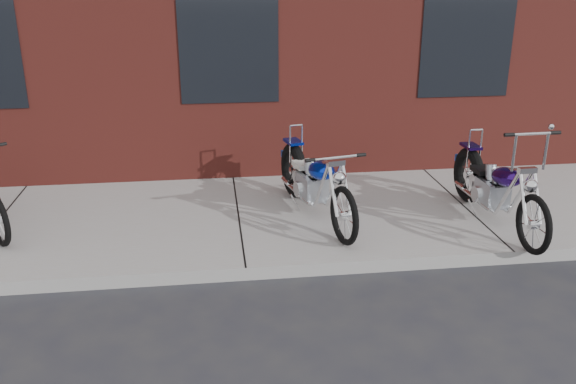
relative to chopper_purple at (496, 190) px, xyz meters
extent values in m
plane|color=#24252D|center=(-3.13, -0.85, -0.57)|extent=(120.00, 120.00, 0.00)
cube|color=gray|center=(-3.13, 0.65, -0.50)|extent=(22.00, 3.00, 0.15)
torus|color=black|center=(-0.02, 0.60, -0.05)|extent=(0.17, 0.75, 0.75)
torus|color=black|center=(0.03, -1.03, -0.09)|extent=(0.10, 0.68, 0.67)
cube|color=#9EA7B2|center=(0.00, -0.07, -0.06)|extent=(0.30, 0.42, 0.31)
ellipsoid|color=#270C59|center=(0.01, -0.36, 0.24)|extent=(0.29, 0.58, 0.32)
cube|color=black|center=(-0.01, 0.20, 0.15)|extent=(0.26, 0.30, 0.06)
cylinder|color=silver|center=(0.03, -0.90, 0.19)|extent=(0.05, 0.30, 0.56)
cylinder|color=silver|center=(0.02, -0.77, 0.87)|extent=(0.57, 0.05, 0.03)
cylinder|color=silver|center=(-0.02, 0.51, 0.35)|extent=(0.02, 0.02, 0.50)
cylinder|color=silver|center=(0.12, 0.17, -0.19)|extent=(0.08, 0.94, 0.05)
torus|color=black|center=(-2.30, 1.09, -0.04)|extent=(0.31, 0.77, 0.76)
torus|color=black|center=(-1.94, -0.53, -0.08)|extent=(0.22, 0.68, 0.68)
cube|color=#9EA7B2|center=(-2.15, 0.43, -0.05)|extent=(0.38, 0.47, 0.32)
ellipsoid|color=#0927BF|center=(-2.09, 0.14, 0.25)|extent=(0.39, 0.62, 0.32)
cube|color=beige|center=(-2.21, 0.70, 0.16)|extent=(0.31, 0.34, 0.06)
cylinder|color=silver|center=(-1.97, -0.40, 0.20)|extent=(0.11, 0.31, 0.57)
cylinder|color=silver|center=(-2.00, -0.27, 0.53)|extent=(0.57, 0.15, 0.03)
cylinder|color=silver|center=(-2.28, 1.01, 0.36)|extent=(0.03, 0.03, 0.50)
cylinder|color=silver|center=(-2.08, 0.68, -0.19)|extent=(0.25, 0.94, 0.05)
torus|color=black|center=(-5.77, -0.04, -0.11)|extent=(0.43, 0.55, 0.63)
camera|label=1|loc=(-3.43, -6.61, 2.54)|focal=38.00mm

